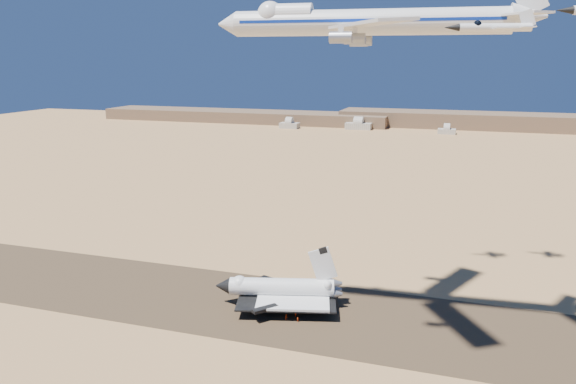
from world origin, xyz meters
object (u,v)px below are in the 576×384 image
(crew_c, at_px, (296,314))
(shuttle, at_px, (281,289))
(crew_b, at_px, (286,317))
(chase_jet_a, at_px, (493,27))
(chase_jet_e, at_px, (501,20))
(carrier_747, at_px, (358,22))
(crew_a, at_px, (298,320))
(chase_jet_d, at_px, (430,17))

(crew_c, bearing_deg, shuttle, -16.26)
(shuttle, height_order, crew_b, shuttle)
(crew_c, xyz_separation_m, chase_jet_a, (51.72, -53.62, 85.76))
(crew_b, height_order, crew_c, crew_b)
(chase_jet_a, distance_m, chase_jet_e, 108.69)
(carrier_747, distance_m, crew_a, 91.57)
(crew_c, height_order, chase_jet_d, chase_jet_d)
(shuttle, xyz_separation_m, chase_jet_a, (59.32, -60.90, 81.02))
(crew_a, height_order, chase_jet_d, chase_jet_d)
(chase_jet_a, height_order, chase_jet_d, chase_jet_d)
(carrier_747, height_order, crew_c, carrier_747)
(carrier_747, distance_m, chase_jet_e, 70.69)
(carrier_747, height_order, crew_a, carrier_747)
(chase_jet_d, bearing_deg, crew_a, -137.54)
(chase_jet_d, xyz_separation_m, chase_jet_e, (23.08, 8.55, -0.72))
(shuttle, xyz_separation_m, crew_c, (7.60, -7.28, -4.74))
(crew_c, bearing_deg, chase_jet_a, 161.49)
(carrier_747, relative_size, chase_jet_e, 5.76)
(shuttle, relative_size, crew_b, 22.59)
(shuttle, xyz_separation_m, chase_jet_e, (64.31, 47.41, 88.62))
(crew_a, bearing_deg, crew_c, 52.51)
(crew_c, distance_m, chase_jet_e, 122.16)
(crew_c, bearing_deg, chase_jet_e, -108.51)
(shuttle, height_order, chase_jet_e, chase_jet_e)
(crew_a, xyz_separation_m, crew_c, (-1.71, 3.24, 0.08))
(carrier_747, xyz_separation_m, crew_c, (-18.55, 4.71, -89.91))
(crew_a, distance_m, chase_jet_a, 111.39)
(chase_jet_e, bearing_deg, crew_c, -132.60)
(chase_jet_a, bearing_deg, chase_jet_d, 86.60)
(crew_b, bearing_deg, carrier_747, -99.70)
(carrier_747, distance_m, chase_jet_a, 59.24)
(carrier_747, xyz_separation_m, chase_jet_d, (15.07, 50.85, 4.17))
(chase_jet_e, bearing_deg, carrier_747, -119.28)
(carrier_747, xyz_separation_m, chase_jet_e, (38.16, 59.40, 3.44))
(crew_b, height_order, chase_jet_d, chase_jet_d)
(shuttle, relative_size, crew_a, 27.65)
(carrier_747, bearing_deg, chase_jet_e, 52.60)
(crew_b, bearing_deg, crew_a, -100.20)
(crew_b, distance_m, chase_jet_a, 113.25)
(crew_c, bearing_deg, crew_a, 145.34)
(chase_jet_a, bearing_deg, chase_jet_e, 73.69)
(chase_jet_d, distance_m, chase_jet_e, 24.63)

